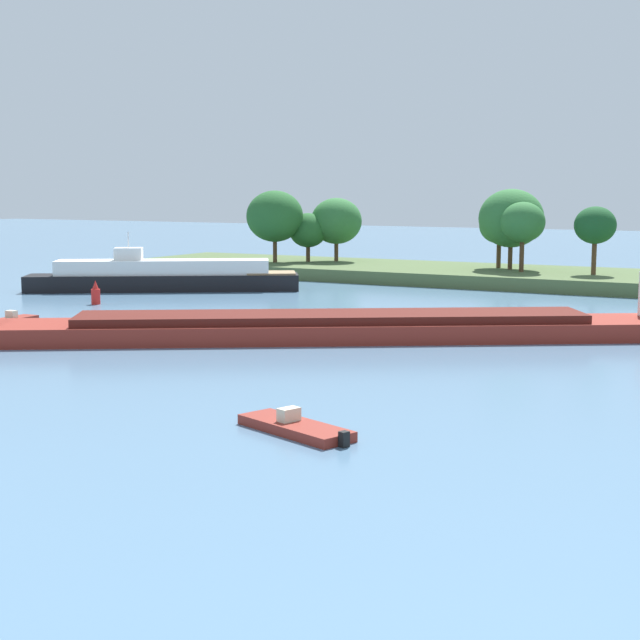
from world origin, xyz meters
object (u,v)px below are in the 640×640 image
object	(u,v)px
cargo_barge	(372,325)
small_motorboat	(8,321)
fishing_skiff	(296,427)
white_riverboat	(164,276)
channel_buoy_red	(96,294)

from	to	relation	value
cargo_barge	small_motorboat	distance (m)	24.94
small_motorboat	cargo_barge	bearing A→B (deg)	13.58
cargo_barge	small_motorboat	bearing A→B (deg)	-166.42
fishing_skiff	small_motorboat	bearing A→B (deg)	153.36
fishing_skiff	small_motorboat	xyz separation A→B (m)	(-31.39, 15.75, 0.01)
cargo_barge	white_riverboat	distance (m)	32.80
fishing_skiff	channel_buoy_red	world-z (taller)	channel_buoy_red
fishing_skiff	channel_buoy_red	xyz separation A→B (m)	(-33.89, 27.21, 0.59)
cargo_barge	small_motorboat	xyz separation A→B (m)	(-24.24, -5.85, -0.63)
channel_buoy_red	white_riverboat	bearing A→B (deg)	98.76
small_motorboat	channel_buoy_red	distance (m)	11.75
small_motorboat	channel_buoy_red	world-z (taller)	channel_buoy_red
cargo_barge	small_motorboat	size ratio (longest dim) A/B	8.10
fishing_skiff	channel_buoy_red	size ratio (longest dim) A/B	2.79
white_riverboat	channel_buoy_red	world-z (taller)	white_riverboat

